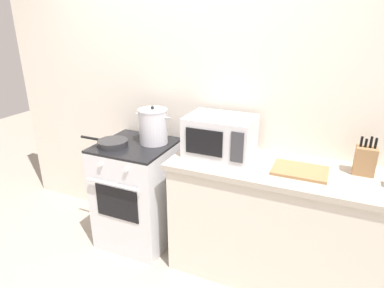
% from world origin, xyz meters
% --- Properties ---
extents(back_wall, '(4.40, 0.10, 2.50)m').
position_xyz_m(back_wall, '(0.30, 0.97, 1.25)').
color(back_wall, silver).
rests_on(back_wall, ground_plane).
extents(lower_cabinet_right, '(1.64, 0.56, 0.88)m').
position_xyz_m(lower_cabinet_right, '(0.90, 0.62, 0.44)').
color(lower_cabinet_right, beige).
rests_on(lower_cabinet_right, ground_plane).
extents(countertop_right, '(1.70, 0.60, 0.04)m').
position_xyz_m(countertop_right, '(0.90, 0.62, 0.90)').
color(countertop_right, '#ADA393').
rests_on(countertop_right, lower_cabinet_right).
extents(stove, '(0.60, 0.64, 0.92)m').
position_xyz_m(stove, '(-0.35, 0.60, 0.46)').
color(stove, silver).
rests_on(stove, ground_plane).
extents(stock_pot, '(0.32, 0.24, 0.32)m').
position_xyz_m(stock_pot, '(-0.22, 0.69, 1.07)').
color(stock_pot, silver).
rests_on(stock_pot, stove).
extents(frying_pan, '(0.45, 0.25, 0.05)m').
position_xyz_m(frying_pan, '(-0.49, 0.49, 0.95)').
color(frying_pan, '#28282B').
rests_on(frying_pan, stove).
extents(microwave, '(0.50, 0.37, 0.30)m').
position_xyz_m(microwave, '(0.37, 0.68, 1.07)').
color(microwave, silver).
rests_on(microwave, countertop_right).
extents(cutting_board, '(0.36, 0.26, 0.02)m').
position_xyz_m(cutting_board, '(0.97, 0.60, 0.93)').
color(cutting_board, '#997047').
rests_on(cutting_board, countertop_right).
extents(knife_block, '(0.13, 0.10, 0.27)m').
position_xyz_m(knife_block, '(1.36, 0.74, 1.02)').
color(knife_block, '#997047').
rests_on(knife_block, countertop_right).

